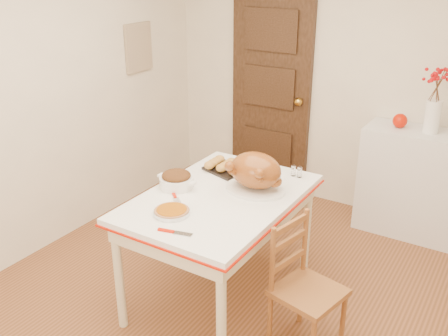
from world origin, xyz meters
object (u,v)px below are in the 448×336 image
Objects in this scene: kitchen_table at (220,248)px; pumpkin_pie at (172,211)px; sideboard at (417,184)px; turkey_platter at (256,172)px; chair_oak at (309,289)px.

pumpkin_pie is (-0.11, -0.39, 0.44)m from kitchen_table.
kitchen_table is at bearing 74.14° from pumpkin_pie.
pumpkin_pie is (-1.05, -2.09, 0.37)m from sideboard.
turkey_platter is at bearing 49.58° from kitchen_table.
sideboard reaches higher than kitchen_table.
chair_oak is (-0.22, -1.84, -0.05)m from sideboard.
chair_oak is at bearing -96.79° from sideboard.
turkey_platter is (-0.56, 0.33, 0.53)m from chair_oak.
sideboard is 2.25× the size of turkey_platter.
sideboard reaches higher than pumpkin_pie.
turkey_platter is (0.16, 0.19, 0.55)m from kitchen_table.
chair_oak is at bearing -10.61° from kitchen_table.
turkey_platter is 0.65m from pumpkin_pie.
turkey_platter is 1.88× the size of pumpkin_pie.
turkey_platter is at bearing -117.26° from sideboard.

